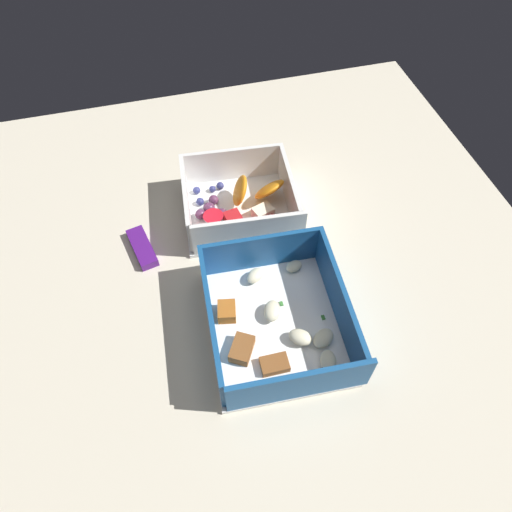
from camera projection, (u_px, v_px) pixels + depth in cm
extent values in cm
cube|color=beige|center=(253.00, 262.00, 64.83)|extent=(80.00, 80.00, 2.00)
cube|color=white|center=(276.00, 325.00, 57.57)|extent=(19.97, 17.31, 0.60)
cube|color=#19518C|center=(296.00, 386.00, 49.60)|extent=(1.62, 16.14, 5.93)
cube|color=#19518C|center=(261.00, 251.00, 60.27)|extent=(1.62, 16.14, 5.93)
cube|color=#19518C|center=(212.00, 324.00, 54.04)|extent=(17.79, 1.73, 5.93)
cube|color=#19518C|center=(340.00, 301.00, 55.83)|extent=(17.79, 1.73, 5.93)
ellipsoid|color=beige|center=(294.00, 266.00, 61.55)|extent=(2.17, 2.63, 1.13)
ellipsoid|color=beige|center=(273.00, 311.00, 57.29)|extent=(3.49, 2.99, 1.47)
ellipsoid|color=beige|center=(255.00, 276.00, 60.52)|extent=(2.99, 3.15, 1.29)
ellipsoid|color=beige|center=(300.00, 337.00, 55.18)|extent=(3.30, 3.47, 1.42)
ellipsoid|color=beige|center=(323.00, 338.00, 55.08)|extent=(3.23, 3.52, 1.44)
ellipsoid|color=beige|center=(328.00, 361.00, 53.47)|extent=(3.07, 2.50, 1.34)
cube|color=brown|center=(275.00, 364.00, 53.68)|extent=(2.28, 3.31, 1.00)
cube|color=brown|center=(242.00, 349.00, 54.57)|extent=(4.16, 3.78, 1.45)
cube|color=#AD5B1E|center=(227.00, 311.00, 57.44)|extent=(3.01, 2.68, 1.66)
cube|color=#387A33|center=(281.00, 304.00, 58.94)|extent=(0.60, 0.40, 0.20)
cube|color=#387A33|center=(323.00, 317.00, 57.76)|extent=(0.60, 0.40, 0.20)
cube|color=#387A33|center=(327.00, 343.00, 55.70)|extent=(0.60, 0.40, 0.20)
cube|color=white|center=(239.00, 212.00, 68.73)|extent=(15.72, 16.71, 0.60)
cube|color=white|center=(246.00, 234.00, 62.19)|extent=(2.03, 15.43, 5.67)
cube|color=white|center=(232.00, 164.00, 70.22)|extent=(2.03, 15.43, 5.67)
cube|color=white|center=(187.00, 203.00, 65.47)|extent=(13.15, 1.82, 5.67)
cube|color=white|center=(290.00, 191.00, 66.93)|extent=(13.15, 1.82, 5.67)
ellipsoid|color=orange|center=(269.00, 189.00, 67.75)|extent=(6.22, 6.42, 4.53)
ellipsoid|color=orange|center=(240.00, 191.00, 67.39)|extent=(5.18, 3.96, 4.82)
cube|color=#F4EACC|center=(263.00, 212.00, 67.13)|extent=(2.85, 3.28, 1.66)
cube|color=red|center=(234.00, 221.00, 66.10)|extent=(3.28, 2.68, 1.77)
cube|color=red|center=(277.00, 224.00, 65.98)|extent=(2.92, 2.58, 1.45)
cube|color=red|center=(252.00, 230.00, 65.24)|extent=(3.07, 2.74, 1.52)
sphere|color=#562D4C|center=(209.00, 208.00, 67.59)|extent=(1.72, 1.72, 1.72)
sphere|color=#562D4C|center=(222.00, 214.00, 67.04)|extent=(1.58, 1.58, 1.58)
sphere|color=#562D4C|center=(214.00, 200.00, 68.71)|extent=(1.47, 1.47, 1.47)
sphere|color=#562D4C|center=(201.00, 214.00, 66.97)|extent=(1.55, 1.55, 1.55)
cone|color=red|center=(214.00, 221.00, 65.72)|extent=(2.89, 2.89, 2.31)
cone|color=red|center=(220.00, 234.00, 64.53)|extent=(2.47, 2.47, 1.98)
sphere|color=navy|center=(200.00, 202.00, 68.71)|extent=(1.18, 1.18, 1.18)
sphere|color=navy|center=(197.00, 190.00, 70.10)|extent=(1.15, 1.15, 1.15)
sphere|color=navy|center=(220.00, 186.00, 70.67)|extent=(1.16, 1.16, 1.16)
sphere|color=navy|center=(212.00, 189.00, 70.36)|extent=(1.01, 1.01, 1.01)
cube|color=#51197A|center=(142.00, 248.00, 64.36)|extent=(7.35, 3.82, 1.20)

